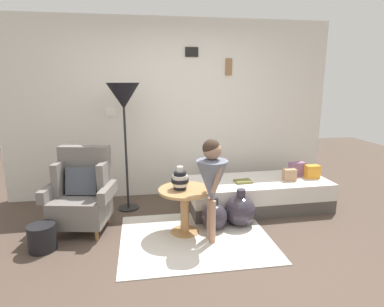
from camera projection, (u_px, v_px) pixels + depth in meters
ground_plane at (193, 258)px, 3.20m from camera, size 12.00×12.00×0.00m
gallery_wall at (171, 110)px, 4.78m from camera, size 4.80×0.12×2.60m
rug at (195, 238)px, 3.60m from camera, size 1.65×1.37×0.01m
armchair at (82, 193)px, 3.76m from camera, size 0.83×0.69×0.97m
daybed at (257, 194)px, 4.43m from camera, size 1.92×0.84×0.40m
pillow_head at (312, 172)px, 4.45m from camera, size 0.19×0.12×0.18m
pillow_mid at (297, 169)px, 4.55m from camera, size 0.23×0.14×0.20m
pillow_back at (290, 175)px, 4.35m from camera, size 0.17×0.13×0.16m
side_table at (184, 201)px, 3.64m from camera, size 0.59×0.59×0.54m
vase_striped at (180, 180)px, 3.58m from camera, size 0.20×0.20×0.26m
floor_lamp at (124, 100)px, 4.10m from camera, size 0.42×0.42×1.70m
person_child at (212, 177)px, 3.38m from camera, size 0.34×0.34×1.14m
book_on_daybed at (243, 181)px, 4.27m from camera, size 0.23×0.18×0.03m
demijohn_near at (214, 216)px, 3.79m from camera, size 0.31×0.31×0.40m
demijohn_far at (240, 210)px, 3.88m from camera, size 0.37×0.37×0.46m
magazine_basket at (42, 237)px, 3.32m from camera, size 0.28×0.28×0.28m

